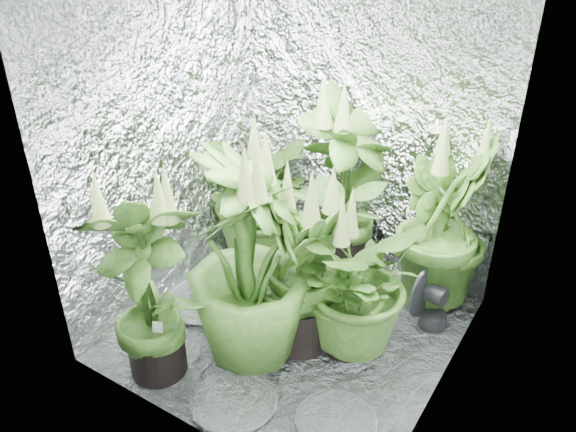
% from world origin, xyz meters
% --- Properties ---
extents(ground, '(1.60, 1.60, 0.00)m').
position_xyz_m(ground, '(0.00, 0.00, 0.00)').
color(ground, white).
rests_on(ground, ground).
extents(walls, '(1.62, 1.62, 2.00)m').
position_xyz_m(walls, '(0.00, 0.00, 1.00)').
color(walls, white).
rests_on(walls, ground).
extents(plant_a, '(0.96, 0.96, 0.93)m').
position_xyz_m(plant_a, '(-0.55, 0.48, 0.44)').
color(plant_a, black).
rests_on(plant_a, ground).
extents(plant_b, '(0.78, 0.78, 1.23)m').
position_xyz_m(plant_b, '(-0.05, 0.64, 0.57)').
color(plant_b, black).
rests_on(plant_b, ground).
extents(plant_c, '(0.69, 0.69, 1.09)m').
position_xyz_m(plant_c, '(0.56, 0.64, 0.50)').
color(plant_c, black).
rests_on(plant_c, ground).
extents(plant_d, '(0.84, 0.84, 1.18)m').
position_xyz_m(plant_d, '(-0.08, -0.27, 0.55)').
color(plant_d, black).
rests_on(plant_d, ground).
extents(plant_e, '(0.82, 0.82, 0.88)m').
position_xyz_m(plant_e, '(0.31, 0.02, 0.42)').
color(plant_e, black).
rests_on(plant_e, ground).
extents(plant_f, '(0.74, 0.74, 1.09)m').
position_xyz_m(plant_f, '(-0.39, -0.62, 0.50)').
color(plant_f, black).
rests_on(plant_f, ground).
extents(plant_g, '(0.54, 0.54, 1.02)m').
position_xyz_m(plant_g, '(0.08, -0.08, 0.46)').
color(plant_g, black).
rests_on(plant_g, ground).
extents(circulation_fan, '(0.17, 0.32, 0.37)m').
position_xyz_m(circulation_fan, '(0.59, 0.43, 0.16)').
color(circulation_fan, black).
rests_on(circulation_fan, ground).
extents(plant_label, '(0.05, 0.04, 0.08)m').
position_xyz_m(plant_label, '(-0.33, -0.65, 0.30)').
color(plant_label, white).
rests_on(plant_label, plant_f).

